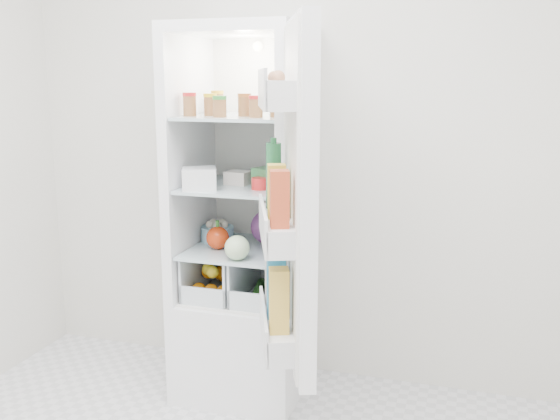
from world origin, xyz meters
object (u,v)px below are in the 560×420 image
(red_cabbage, at_px, (268,227))
(mushroom_bowl, at_px, (217,234))
(fridge_door, at_px, (292,205))
(refrigerator, at_px, (248,260))

(red_cabbage, xyz_separation_m, mushroom_bowl, (-0.26, -0.04, -0.05))
(red_cabbage, relative_size, fridge_door, 0.13)
(refrigerator, height_order, mushroom_bowl, refrigerator)
(red_cabbage, xyz_separation_m, fridge_door, (0.32, -0.66, 0.26))
(red_cabbage, distance_m, mushroom_bowl, 0.26)
(refrigerator, height_order, red_cabbage, refrigerator)
(refrigerator, bearing_deg, fridge_door, -56.37)
(refrigerator, bearing_deg, red_cabbage, 26.61)
(red_cabbage, bearing_deg, refrigerator, -153.39)
(refrigerator, bearing_deg, mushroom_bowl, 177.02)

